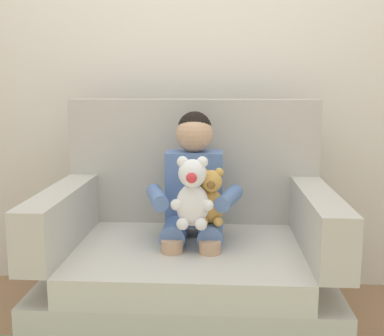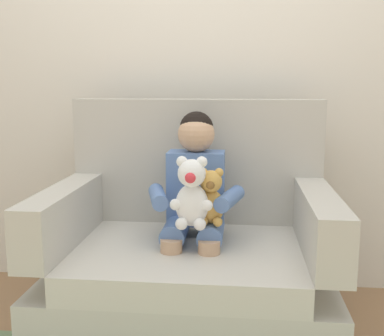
{
  "view_description": "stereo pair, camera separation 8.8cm",
  "coord_description": "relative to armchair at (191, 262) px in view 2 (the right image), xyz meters",
  "views": [
    {
      "loc": [
        0.14,
        -2.05,
        1.15
      ],
      "look_at": [
        0.02,
        -0.05,
        0.8
      ],
      "focal_mm": 44.83,
      "sensor_mm": 36.0,
      "label": 1
    },
    {
      "loc": [
        0.23,
        -2.04,
        1.15
      ],
      "look_at": [
        0.02,
        -0.05,
        0.8
      ],
      "focal_mm": 44.83,
      "sensor_mm": 36.0,
      "label": 2
    }
  ],
  "objects": [
    {
      "name": "ground_plane",
      "position": [
        0.0,
        -0.05,
        -0.34
      ],
      "size": [
        8.0,
        8.0,
        0.0
      ],
      "primitive_type": "plane",
      "color": "#936D4C"
    },
    {
      "name": "back_wall",
      "position": [
        0.0,
        0.64,
        0.96
      ],
      "size": [
        6.0,
        0.1,
        2.6
      ],
      "primitive_type": "cube",
      "color": "silver",
      "rests_on": "ground"
    },
    {
      "name": "armchair",
      "position": [
        0.0,
        0.0,
        0.0
      ],
      "size": [
        1.25,
        0.9,
        1.08
      ],
      "color": "#BCB7AD",
      "rests_on": "ground"
    },
    {
      "name": "seated_child",
      "position": [
        0.02,
        0.02,
        0.32
      ],
      "size": [
        0.45,
        0.39,
        0.82
      ],
      "rotation": [
        0.0,
        0.0,
        0.09
      ],
      "color": "#597AB7",
      "rests_on": "armchair"
    },
    {
      "name": "plush_white",
      "position": [
        0.02,
        -0.16,
        0.36
      ],
      "size": [
        0.18,
        0.15,
        0.3
      ],
      "rotation": [
        0.0,
        0.0,
        -0.28
      ],
      "color": "white",
      "rests_on": "armchair"
    },
    {
      "name": "plush_honey",
      "position": [
        0.1,
        -0.11,
        0.33
      ],
      "size": [
        0.15,
        0.12,
        0.24
      ],
      "rotation": [
        0.0,
        0.0,
        0.19
      ],
      "color": "gold",
      "rests_on": "armchair"
    }
  ]
}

